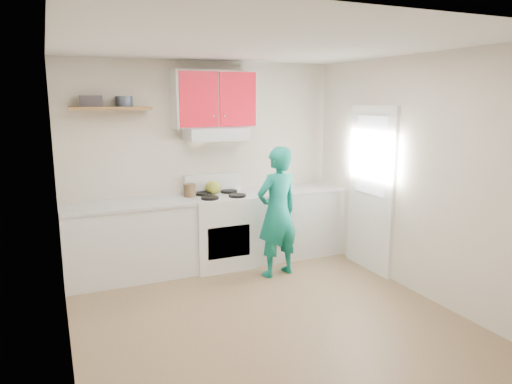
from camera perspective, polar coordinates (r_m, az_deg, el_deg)
name	(u,v)px	position (r m, az deg, el deg)	size (l,w,h in m)	color
floor	(264,316)	(4.87, 1.03, -14.72)	(3.80, 3.80, 0.00)	brown
ceiling	(266,45)	(4.41, 1.16, 17.33)	(3.60, 3.80, 0.04)	white
back_wall	(204,163)	(6.21, -6.32, 3.47)	(3.60, 0.04, 2.60)	beige
front_wall	(402,244)	(2.90, 17.19, -5.97)	(3.60, 0.04, 2.60)	beige
left_wall	(59,205)	(4.06, -22.64, -1.47)	(0.04, 3.80, 2.60)	beige
right_wall	(414,176)	(5.46, 18.51, 1.88)	(0.04, 3.80, 2.60)	beige
door	(371,189)	(6.01, 13.72, 0.30)	(0.05, 0.85, 2.05)	white
door_glass	(371,155)	(5.93, 13.70, 4.32)	(0.01, 0.55, 0.95)	white
counter_left	(130,242)	(5.88, -14.99, -5.79)	(1.52, 0.60, 0.90)	silver
counter_right	(291,223)	(6.54, 4.23, -3.70)	(1.32, 0.60, 0.90)	silver
stove	(220,231)	(6.11, -4.33, -4.67)	(0.76, 0.65, 0.92)	white
range_hood	(216,134)	(5.99, -4.84, 7.01)	(0.76, 0.44, 0.15)	silver
upper_cabinets	(214,99)	(6.03, -5.08, 11.08)	(1.02, 0.33, 0.70)	red
shelf	(111,108)	(5.77, -17.12, 9.63)	(0.90, 0.30, 0.04)	brown
books	(91,101)	(5.76, -19.28, 10.32)	(0.25, 0.18, 0.13)	#3F373C
tin	(124,101)	(5.81, -15.63, 10.49)	(0.20, 0.20, 0.12)	#333D4C
kettle	(213,187)	(6.11, -5.19, 0.57)	(0.20, 0.20, 0.17)	olive
crock	(190,191)	(5.97, -8.02, 0.10)	(0.15, 0.15, 0.18)	#48351F
cutting_board	(280,192)	(6.29, 2.94, 0.00)	(0.27, 0.20, 0.02)	olive
silicone_mat	(319,189)	(6.60, 7.62, 0.41)	(0.31, 0.26, 0.01)	red
person	(277,212)	(5.68, 2.60, -2.44)	(0.58, 0.38, 1.58)	#0C715F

